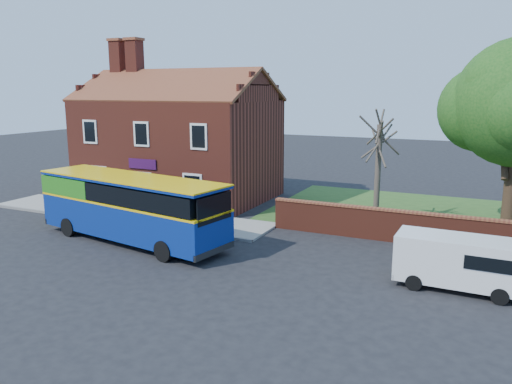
% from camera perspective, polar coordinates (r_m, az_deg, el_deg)
% --- Properties ---
extents(ground, '(120.00, 120.00, 0.00)m').
position_cam_1_polar(ground, '(21.75, -9.84, -7.90)').
color(ground, black).
rests_on(ground, ground).
extents(pavement, '(18.00, 3.50, 0.12)m').
position_cam_1_polar(pavement, '(30.22, -14.58, -2.45)').
color(pavement, gray).
rests_on(pavement, ground).
extents(kerb, '(18.00, 0.15, 0.14)m').
position_cam_1_polar(kerb, '(28.93, -16.78, -3.17)').
color(kerb, slate).
rests_on(kerb, ground).
extents(grass_strip, '(26.00, 12.00, 0.04)m').
position_cam_1_polar(grass_strip, '(30.62, 26.39, -3.19)').
color(grass_strip, '#426B28').
rests_on(grass_strip, ground).
extents(shop_building, '(12.30, 8.13, 10.50)m').
position_cam_1_polar(shop_building, '(34.19, -8.77, 5.11)').
color(shop_building, maroon).
rests_on(shop_building, ground).
extents(boundary_wall, '(22.00, 0.38, 1.60)m').
position_cam_1_polar(boundary_wall, '(24.62, 26.79, -4.71)').
color(boundary_wall, maroon).
rests_on(boundary_wall, ground).
extents(bus, '(10.70, 4.37, 3.17)m').
position_cam_1_polar(bus, '(24.78, -14.60, -1.37)').
color(bus, navy).
rests_on(bus, ground).
extents(van_near, '(4.49, 1.95, 1.95)m').
position_cam_1_polar(van_near, '(19.79, 22.25, -7.28)').
color(van_near, white).
rests_on(van_near, ground).
extents(bare_tree, '(2.22, 2.64, 5.91)m').
position_cam_1_polar(bare_tree, '(27.46, 13.76, 2.54)').
color(bare_tree, '#4C4238').
rests_on(bare_tree, ground).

